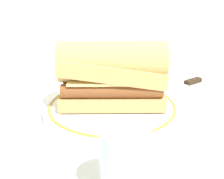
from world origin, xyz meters
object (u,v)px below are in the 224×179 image
plate (112,106)px  drinking_glass (124,168)px  butter_knife (184,84)px  sausage_sandwich (112,74)px

plate → drinking_glass: 0.24m
plate → drinking_glass: bearing=-77.7°
drinking_glass → butter_knife: size_ratio=0.73×
plate → butter_knife: plate is taller
plate → sausage_sandwich: (-0.00, -0.00, 0.07)m
sausage_sandwich → butter_knife: sausage_sandwich is taller
sausage_sandwich → drinking_glass: sausage_sandwich is taller
drinking_glass → butter_knife: drinking_glass is taller
plate → drinking_glass: drinking_glass is taller
plate → butter_knife: (0.16, 0.17, -0.00)m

